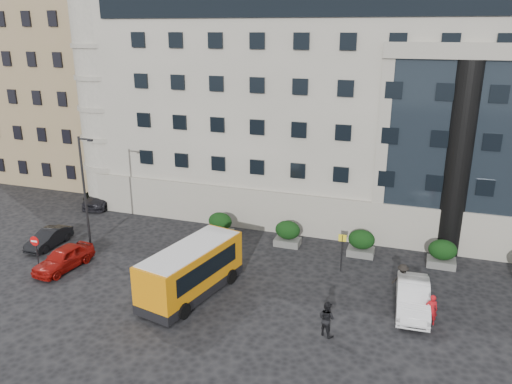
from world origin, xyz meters
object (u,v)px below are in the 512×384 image
at_px(street_lamp, 85,189).
at_px(white_taxi, 413,297).
at_px(hedge_a, 220,224).
at_px(parked_car_a, 64,258).
at_px(hedge_c, 361,243).
at_px(parked_car_c, 105,196).
at_px(minibus, 191,269).
at_px(parked_car_d, 108,190).
at_px(hedge_b, 288,233).
at_px(red_truck, 151,182).
at_px(pedestrian_b, 327,318).
at_px(pedestrian_c, 402,279).
at_px(no_entry_sign, 35,246).
at_px(pedestrian_a, 431,310).
at_px(bus_stop_sign, 342,246).
at_px(parked_car_b, 49,238).
at_px(hedge_d, 442,253).

distance_m(street_lamp, white_taxi, 22.27).
bearing_deg(hedge_a, parked_car_a, -132.48).
bearing_deg(white_taxi, hedge_c, 116.77).
distance_m(parked_car_c, white_taxi, 28.09).
bearing_deg(minibus, parked_car_d, 150.22).
height_order(hedge_b, red_truck, red_truck).
height_order(parked_car_d, white_taxi, white_taxi).
relative_size(pedestrian_b, pedestrian_c, 1.03).
bearing_deg(no_entry_sign, parked_car_c, 105.70).
relative_size(parked_car_c, pedestrian_a, 3.00).
relative_size(parked_car_d, white_taxi, 1.14).
distance_m(minibus, pedestrian_c, 12.31).
relative_size(no_entry_sign, minibus, 0.31).
bearing_deg(no_entry_sign, pedestrian_c, 11.32).
relative_size(street_lamp, pedestrian_a, 4.62).
xyz_separation_m(hedge_a, hedge_b, (5.20, 0.00, 0.00)).
relative_size(hedge_a, street_lamp, 0.23).
distance_m(no_entry_sign, pedestrian_c, 22.78).
bearing_deg(bus_stop_sign, street_lamp, -173.46).
bearing_deg(pedestrian_a, hedge_a, -34.60).
distance_m(bus_stop_sign, pedestrian_b, 7.27).
relative_size(hedge_c, parked_car_a, 0.43).
xyz_separation_m(parked_car_b, parked_car_d, (-2.17, 10.40, 0.15)).
height_order(hedge_b, white_taxi, hedge_b).
distance_m(minibus, parked_car_a, 9.31).
height_order(parked_car_b, parked_car_c, parked_car_c).
xyz_separation_m(street_lamp, red_truck, (-1.75, 11.48, -3.03)).
bearing_deg(pedestrian_c, hedge_c, -81.85).
relative_size(minibus, pedestrian_c, 4.12).
xyz_separation_m(hedge_b, street_lamp, (-13.14, -4.80, 3.44)).
relative_size(white_taxi, pedestrian_c, 2.69).
bearing_deg(red_truck, minibus, -56.61).
height_order(hedge_a, pedestrian_c, hedge_a).
distance_m(hedge_b, parked_car_b, 17.00).
bearing_deg(hedge_c, pedestrian_a, -58.08).
xyz_separation_m(bus_stop_sign, red_truck, (-19.19, 9.48, -0.39)).
relative_size(no_entry_sign, parked_car_c, 0.45).
xyz_separation_m(hedge_b, white_taxi, (8.80, -6.21, -0.12)).
bearing_deg(street_lamp, red_truck, 98.67).
bearing_deg(parked_car_b, pedestrian_a, -4.46).
bearing_deg(hedge_a, parked_car_b, -152.48).
bearing_deg(hedge_b, hedge_a, 180.00).
bearing_deg(white_taxi, hedge_d, 72.22).
xyz_separation_m(parked_car_a, pedestrian_a, (22.46, 0.86, 0.13)).
bearing_deg(hedge_b, hedge_d, 0.00).
bearing_deg(hedge_d, parked_car_c, 173.24).
bearing_deg(parked_car_d, white_taxi, -27.85).
relative_size(hedge_c, street_lamp, 0.23).
distance_m(bus_stop_sign, no_entry_sign, 19.46).
xyz_separation_m(bus_stop_sign, no_entry_sign, (-18.50, -6.04, -0.08)).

